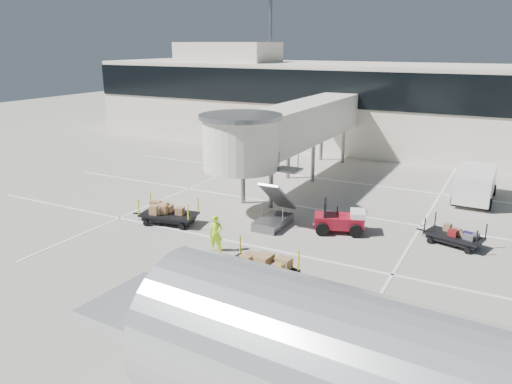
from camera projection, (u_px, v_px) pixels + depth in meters
ground at (253, 265)px, 23.22m from camera, size 140.00×140.00×0.00m
lane_markings at (313, 207)px, 31.42m from camera, size 40.00×30.00×0.02m
terminal at (398, 106)px, 47.55m from camera, size 64.00×12.11×15.20m
jet_bridge at (286, 129)px, 34.16m from camera, size 5.70×20.40×6.03m
baggage_tug at (340, 221)px, 27.10m from camera, size 2.97×2.45×1.77m
suitcase_cart at (453, 236)px, 25.38m from camera, size 3.45×2.06×1.32m
box_cart_near at (256, 267)px, 21.54m from camera, size 4.01×1.95×1.55m
box_cart_far at (167, 213)px, 28.41m from camera, size 3.95×2.15×1.51m
ground_worker at (216, 234)px, 24.50m from camera, size 0.79×0.67×1.86m
minivan at (476, 182)px, 32.57m from camera, size 2.41×5.34×2.01m
belt_loader at (234, 142)px, 48.06m from camera, size 4.55×2.36×2.09m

